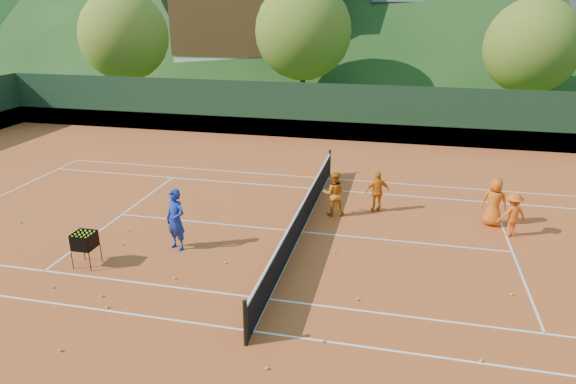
% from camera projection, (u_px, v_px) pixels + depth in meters
% --- Properties ---
extents(ground, '(400.00, 400.00, 0.00)m').
position_uv_depth(ground, '(301.00, 232.00, 16.57)').
color(ground, '#2F4D18').
rests_on(ground, ground).
extents(clay_court, '(40.00, 24.00, 0.02)m').
position_uv_depth(clay_court, '(301.00, 232.00, 16.57)').
color(clay_court, '#B54A1D').
rests_on(clay_court, ground).
extents(coach, '(0.80, 0.68, 1.88)m').
position_uv_depth(coach, '(176.00, 220.00, 15.12)').
color(coach, navy).
rests_on(coach, clay_court).
extents(student_a, '(0.87, 0.73, 1.57)m').
position_uv_depth(student_a, '(334.00, 194.00, 17.63)').
color(student_a, orange).
rests_on(student_a, clay_court).
extents(student_b, '(0.94, 0.66, 1.48)m').
position_uv_depth(student_b, '(378.00, 192.00, 17.94)').
color(student_b, orange).
rests_on(student_b, clay_court).
extents(student_c, '(0.89, 0.68, 1.62)m').
position_uv_depth(student_c, '(494.00, 202.00, 16.80)').
color(student_c, orange).
rests_on(student_c, clay_court).
extents(student_d, '(1.05, 0.83, 1.43)m').
position_uv_depth(student_d, '(512.00, 215.00, 16.05)').
color(student_d, '#F65D15').
rests_on(student_d, clay_court).
extents(tennis_ball_1, '(0.07, 0.07, 0.07)m').
position_uv_depth(tennis_ball_1, '(218.00, 242.00, 15.78)').
color(tennis_ball_1, '#C6DF25').
rests_on(tennis_ball_1, clay_court).
extents(tennis_ball_2, '(0.07, 0.07, 0.07)m').
position_uv_depth(tennis_ball_2, '(60.00, 350.00, 10.86)').
color(tennis_ball_2, '#C6DF25').
rests_on(tennis_ball_2, clay_court).
extents(tennis_ball_3, '(0.07, 0.07, 0.07)m').
position_uv_depth(tennis_ball_3, '(225.00, 263.00, 14.52)').
color(tennis_ball_3, '#C6DF25').
rests_on(tennis_ball_3, clay_court).
extents(tennis_ball_4, '(0.07, 0.07, 0.07)m').
position_uv_depth(tennis_ball_4, '(175.00, 278.00, 13.71)').
color(tennis_ball_4, '#C6DF25').
rests_on(tennis_ball_4, clay_court).
extents(tennis_ball_7, '(0.07, 0.07, 0.07)m').
position_uv_depth(tennis_ball_7, '(323.00, 341.00, 11.17)').
color(tennis_ball_7, '#C6DF25').
rests_on(tennis_ball_7, clay_court).
extents(tennis_ball_8, '(0.07, 0.07, 0.07)m').
position_uv_depth(tennis_ball_8, '(357.00, 299.00, 12.73)').
color(tennis_ball_8, '#C6DF25').
rests_on(tennis_ball_8, clay_court).
extents(tennis_ball_9, '(0.07, 0.07, 0.07)m').
position_uv_depth(tennis_ball_9, '(21.00, 222.00, 17.20)').
color(tennis_ball_9, '#C6DF25').
rests_on(tennis_ball_9, clay_court).
extents(tennis_ball_10, '(0.07, 0.07, 0.07)m').
position_uv_depth(tennis_ball_10, '(102.00, 296.00, 12.88)').
color(tennis_ball_10, '#C6DF25').
rests_on(tennis_ball_10, clay_court).
extents(tennis_ball_12, '(0.07, 0.07, 0.07)m').
position_uv_depth(tennis_ball_12, '(127.00, 231.00, 16.54)').
color(tennis_ball_12, '#C6DF25').
rests_on(tennis_ball_12, clay_court).
extents(tennis_ball_15, '(0.07, 0.07, 0.07)m').
position_uv_depth(tennis_ball_15, '(123.00, 244.00, 15.64)').
color(tennis_ball_15, '#C6DF25').
rests_on(tennis_ball_15, clay_court).
extents(tennis_ball_16, '(0.07, 0.07, 0.07)m').
position_uv_depth(tennis_ball_16, '(335.00, 252.00, 15.15)').
color(tennis_ball_16, '#C6DF25').
rests_on(tennis_ball_16, clay_court).
extents(tennis_ball_17, '(0.07, 0.07, 0.07)m').
position_uv_depth(tennis_ball_17, '(267.00, 368.00, 10.33)').
color(tennis_ball_17, '#C6DF25').
rests_on(tennis_ball_17, clay_court).
extents(tennis_ball_19, '(0.07, 0.07, 0.07)m').
position_uv_depth(tennis_ball_19, '(511.00, 295.00, 12.94)').
color(tennis_ball_19, '#C6DF25').
rests_on(tennis_ball_19, clay_court).
extents(tennis_ball_20, '(0.07, 0.07, 0.07)m').
position_uv_depth(tennis_ball_20, '(481.00, 361.00, 10.55)').
color(tennis_ball_20, '#C6DF25').
rests_on(tennis_ball_20, clay_court).
extents(tennis_ball_21, '(0.07, 0.07, 0.07)m').
position_uv_depth(tennis_ball_21, '(107.00, 307.00, 12.41)').
color(tennis_ball_21, '#C6DF25').
rests_on(tennis_ball_21, clay_court).
extents(tennis_ball_22, '(0.07, 0.07, 0.07)m').
position_uv_depth(tennis_ball_22, '(53.00, 287.00, 13.27)').
color(tennis_ball_22, '#C6DF25').
rests_on(tennis_ball_22, clay_court).
extents(court_lines, '(23.83, 11.03, 0.00)m').
position_uv_depth(court_lines, '(301.00, 232.00, 16.56)').
color(court_lines, white).
rests_on(court_lines, clay_court).
extents(tennis_net, '(0.10, 12.07, 1.10)m').
position_uv_depth(tennis_net, '(302.00, 218.00, 16.39)').
color(tennis_net, black).
rests_on(tennis_net, clay_court).
extents(perimeter_fence, '(40.40, 24.24, 3.00)m').
position_uv_depth(perimeter_fence, '(302.00, 196.00, 16.13)').
color(perimeter_fence, black).
rests_on(perimeter_fence, clay_court).
extents(ball_hopper, '(0.57, 0.57, 1.00)m').
position_uv_depth(ball_hopper, '(85.00, 241.00, 14.19)').
color(ball_hopper, black).
rests_on(ball_hopper, clay_court).
extents(chalet_left, '(13.80, 9.93, 12.92)m').
position_uv_depth(chalet_left, '(258.00, 19.00, 44.13)').
color(chalet_left, beige).
rests_on(chalet_left, ground).
extents(chalet_mid, '(12.65, 8.82, 11.45)m').
position_uv_depth(chalet_mid, '(447.00, 27.00, 44.66)').
color(chalet_mid, beige).
rests_on(chalet_mid, ground).
extents(tree_a, '(6.00, 6.00, 7.88)m').
position_uv_depth(tree_a, '(124.00, 36.00, 34.69)').
color(tree_a, '#3D2718').
rests_on(tree_a, ground).
extents(tree_b, '(6.40, 6.40, 8.40)m').
position_uv_depth(tree_b, '(303.00, 31.00, 33.89)').
color(tree_b, '#41271A').
rests_on(tree_b, ground).
extents(tree_c, '(5.60, 5.60, 7.35)m').
position_uv_depth(tree_c, '(532.00, 46.00, 30.26)').
color(tree_c, '#3F2919').
rests_on(tree_c, ground).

